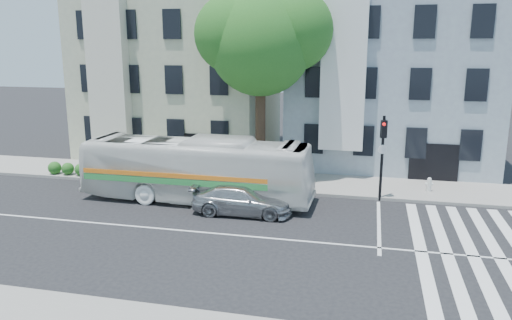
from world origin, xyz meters
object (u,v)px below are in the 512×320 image
(sedan, at_px, (242,200))
(fire_hydrant, at_px, (429,184))
(bus, at_px, (197,169))
(traffic_signal, at_px, (383,147))

(sedan, distance_m, fire_hydrant, 9.96)
(bus, distance_m, traffic_signal, 8.98)
(sedan, xyz_separation_m, fire_hydrant, (8.51, 5.17, -0.14))
(sedan, relative_size, fire_hydrant, 6.36)
(traffic_signal, bearing_deg, bus, 174.06)
(bus, xyz_separation_m, sedan, (2.63, -1.37, -0.91))
(fire_hydrant, bearing_deg, traffic_signal, -143.35)
(bus, relative_size, fire_hydrant, 15.84)
(sedan, bearing_deg, fire_hydrant, -60.05)
(sedan, height_order, traffic_signal, traffic_signal)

